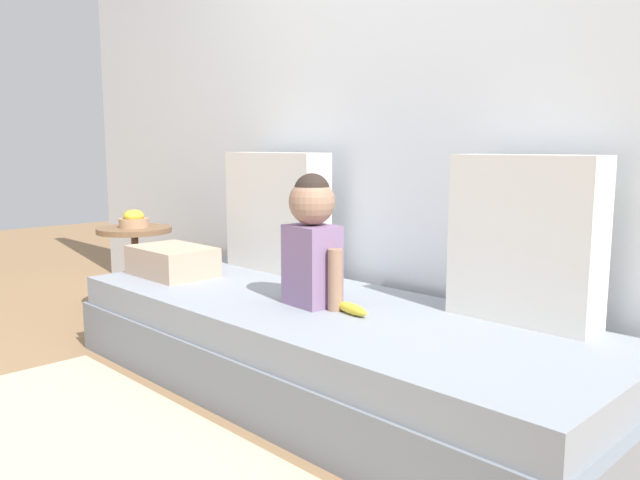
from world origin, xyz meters
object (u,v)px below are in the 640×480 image
(toddler, at_px, (312,237))
(side_table, at_px, (135,247))
(couch, at_px, (323,349))
(banana, at_px, (352,309))
(throw_pillow_right, at_px, (525,239))
(fruit_bowl, at_px, (134,220))
(throw_pillow_left, at_px, (277,212))
(folded_blanket, at_px, (172,261))

(toddler, relative_size, side_table, 1.01)
(couch, relative_size, banana, 13.88)
(couch, xyz_separation_m, throw_pillow_right, (0.65, 0.33, 0.46))
(banana, bearing_deg, fruit_bowl, 177.12)
(throw_pillow_left, relative_size, side_table, 1.19)
(banana, distance_m, folded_blanket, 1.08)
(couch, relative_size, folded_blanket, 5.90)
(toddler, height_order, fruit_bowl, toddler)
(fruit_bowl, bearing_deg, toddler, -3.38)
(couch, distance_m, toddler, 0.44)
(couch, height_order, side_table, side_table)
(folded_blanket, bearing_deg, banana, 4.46)
(toddler, xyz_separation_m, side_table, (-1.54, 0.09, -0.22))
(fruit_bowl, bearing_deg, banana, -2.88)
(couch, bearing_deg, throw_pillow_left, 153.19)
(side_table, xyz_separation_m, fruit_bowl, (0.00, -0.00, 0.15))
(couch, distance_m, fruit_bowl, 1.62)
(toddler, bearing_deg, side_table, 176.62)
(throw_pillow_right, distance_m, folded_blanket, 1.62)
(folded_blanket, relative_size, fruit_bowl, 2.41)
(couch, bearing_deg, side_table, 177.66)
(toddler, distance_m, fruit_bowl, 1.54)
(couch, height_order, throw_pillow_right, throw_pillow_right)
(couch, height_order, toddler, toddler)
(folded_blanket, bearing_deg, side_table, 165.72)
(couch, bearing_deg, toddler, -140.39)
(throw_pillow_left, height_order, banana, throw_pillow_left)
(banana, bearing_deg, couch, 172.23)
(throw_pillow_left, relative_size, toddler, 1.18)
(toddler, bearing_deg, couch, 39.61)
(throw_pillow_right, bearing_deg, folded_blanket, -164.31)
(folded_blanket, height_order, fruit_bowl, fruit_bowl)
(couch, xyz_separation_m, folded_blanket, (-0.90, -0.11, 0.25))
(banana, bearing_deg, toddler, -179.09)
(folded_blanket, bearing_deg, couch, 6.78)
(toddler, xyz_separation_m, fruit_bowl, (-1.54, 0.09, -0.07))
(throw_pillow_right, relative_size, banana, 3.38)
(throw_pillow_right, bearing_deg, banana, -143.60)
(couch, xyz_separation_m, throw_pillow_left, (-0.65, 0.33, 0.46))
(throw_pillow_left, relative_size, fruit_bowl, 3.60)
(toddler, bearing_deg, throw_pillow_left, 150.09)
(side_table, bearing_deg, couch, -2.34)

